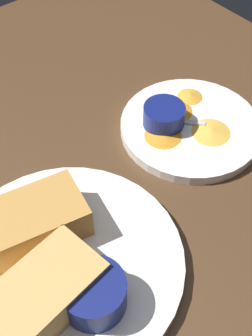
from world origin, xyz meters
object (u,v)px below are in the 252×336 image
Objects in this scene: spoon_by_dark_ramekin at (62,267)px; sandwich_half_far at (44,293)px; ramekin_dark_sauce at (93,293)px; ramekin_light_gravy at (164,115)px; plate_sandwich_main at (65,263)px; spoon_by_gravy_ramekin at (161,118)px; plate_chips_companion at (190,127)px; sandwich_half_near at (32,221)px.

sandwich_half_far is at bearing -146.25° from spoon_by_dark_ramekin.
ramekin_light_gravy is (25.49, 16.41, -0.49)cm from ramekin_dark_sauce.
ramekin_dark_sauce is at bearing -92.73° from plate_sandwich_main.
ramekin_light_gravy is at bearing -104.02° from spoon_by_gravy_ramekin.
plate_chips_companion is 2.57× the size of spoon_by_gravy_ramekin.
sandwich_half_near is at bearing 91.39° from ramekin_dark_sauce.
spoon_by_gravy_ramekin is (-3.06, 3.59, 1.16)cm from plate_chips_companion.
plate_sandwich_main is at bearing -158.70° from ramekin_light_gravy.
sandwich_half_near is at bearing 66.27° from sandwich_half_far.
ramekin_dark_sauce is 30.32cm from ramekin_light_gravy.
sandwich_half_far is at bearing -162.50° from plate_chips_companion.
sandwich_half_far reaches higher than ramekin_light_gravy.
spoon_by_dark_ramekin is at bearing 94.99° from ramekin_dark_sauce.
plate_chips_companion is at bearing 17.50° from sandwich_half_far.
plate_sandwich_main is 27.57cm from spoon_by_gravy_ramekin.
plate_chips_companion is 4.97cm from ramekin_light_gravy.
ramekin_dark_sauce is at bearing -154.56° from plate_chips_companion.
plate_chips_companion is at bearing 15.17° from spoon_by_dark_ramekin.
plate_sandwich_main is 6.42cm from sandwich_half_near.
plate_chips_companion is (29.06, 1.56, -3.20)cm from sandwich_half_near.
plate_chips_companion is at bearing 25.44° from ramekin_dark_sauce.
spoon_by_dark_ramekin is at bearing -156.28° from spoon_by_gravy_ramekin.
ramekin_light_gravy is (26.00, 10.66, 1.41)cm from spoon_by_dark_ramekin.
spoon_by_gravy_ramekin is (26.21, 11.52, 0.00)cm from spoon_by_dark_ramekin.
sandwich_half_near is 6.70cm from spoon_by_dark_ramekin.
sandwich_half_far is 32.45cm from ramekin_light_gravy.
plate_chips_companion is at bearing -49.56° from spoon_by_gravy_ramekin.
sandwich_half_near is 26.15cm from ramekin_light_gravy.
ramekin_light_gravy is at bearing 140.19° from plate_chips_companion.
plate_chips_companion is 3.43× the size of ramekin_light_gravy.
spoon_by_gravy_ramekin is at bearing 25.06° from sandwich_half_far.
ramekin_dark_sauce is (4.18, -3.29, -0.13)cm from sandwich_half_far.
sandwich_half_far is 2.22× the size of ramekin_light_gravy.
sandwich_half_near is 29.28cm from plate_chips_companion.
ramekin_light_gravy reaches higher than spoon_by_gravy_ramekin.
sandwich_half_near is at bearing 88.12° from spoon_by_dark_ramekin.
plate_sandwich_main is at bearing -157.19° from spoon_by_gravy_ramekin.
ramekin_dark_sauce is (0.29, -12.13, -0.13)cm from sandwich_half_near.
sandwich_half_far is at bearing -113.73° from sandwich_half_near.
sandwich_half_far reaches higher than plate_chips_companion.
plate_sandwich_main is 4.61× the size of ramekin_light_gravy.
spoon_by_dark_ramekin is at bearing -157.71° from ramekin_light_gravy.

